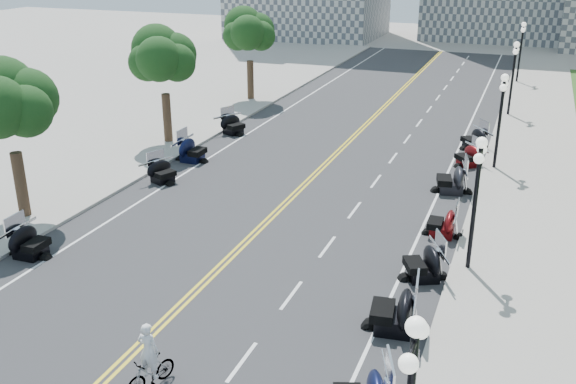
% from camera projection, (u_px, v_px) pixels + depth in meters
% --- Properties ---
extents(ground, '(160.00, 160.00, 0.00)m').
position_uv_depth(ground, '(208.00, 279.00, 22.97)').
color(ground, gray).
extents(road, '(16.00, 90.00, 0.01)m').
position_uv_depth(road, '(303.00, 186.00, 31.65)').
color(road, '#333335').
rests_on(road, ground).
extents(centerline_yellow_a, '(0.12, 90.00, 0.00)m').
position_uv_depth(centerline_yellow_a, '(300.00, 186.00, 31.69)').
color(centerline_yellow_a, yellow).
rests_on(centerline_yellow_a, road).
extents(centerline_yellow_b, '(0.12, 90.00, 0.00)m').
position_uv_depth(centerline_yellow_b, '(305.00, 187.00, 31.61)').
color(centerline_yellow_b, yellow).
rests_on(centerline_yellow_b, road).
extents(edge_line_north, '(0.12, 90.00, 0.00)m').
position_uv_depth(edge_line_north, '(433.00, 204.00, 29.50)').
color(edge_line_north, white).
rests_on(edge_line_north, road).
extents(edge_line_south, '(0.12, 90.00, 0.00)m').
position_uv_depth(edge_line_south, '(189.00, 171.00, 33.80)').
color(edge_line_south, white).
rests_on(edge_line_south, road).
extents(lane_dash_5, '(0.12, 2.00, 0.00)m').
position_uv_depth(lane_dash_5, '(242.00, 362.00, 18.41)').
color(lane_dash_5, white).
rests_on(lane_dash_5, road).
extents(lane_dash_6, '(0.12, 2.00, 0.00)m').
position_uv_depth(lane_dash_6, '(291.00, 295.00, 21.89)').
color(lane_dash_6, white).
rests_on(lane_dash_6, road).
extents(lane_dash_7, '(0.12, 2.00, 0.00)m').
position_uv_depth(lane_dash_7, '(327.00, 247.00, 25.36)').
color(lane_dash_7, white).
rests_on(lane_dash_7, road).
extents(lane_dash_8, '(0.12, 2.00, 0.00)m').
position_uv_depth(lane_dash_8, '(354.00, 210.00, 28.84)').
color(lane_dash_8, white).
rests_on(lane_dash_8, road).
extents(lane_dash_9, '(0.12, 2.00, 0.00)m').
position_uv_depth(lane_dash_9, '(376.00, 181.00, 32.32)').
color(lane_dash_9, white).
rests_on(lane_dash_9, road).
extents(lane_dash_10, '(0.12, 2.00, 0.00)m').
position_uv_depth(lane_dash_10, '(393.00, 158.00, 35.79)').
color(lane_dash_10, white).
rests_on(lane_dash_10, road).
extents(lane_dash_11, '(0.12, 2.00, 0.00)m').
position_uv_depth(lane_dash_11, '(407.00, 139.00, 39.27)').
color(lane_dash_11, white).
rests_on(lane_dash_11, road).
extents(lane_dash_12, '(0.12, 2.00, 0.00)m').
position_uv_depth(lane_dash_12, '(419.00, 123.00, 42.74)').
color(lane_dash_12, white).
rests_on(lane_dash_12, road).
extents(lane_dash_13, '(0.12, 2.00, 0.00)m').
position_uv_depth(lane_dash_13, '(429.00, 109.00, 46.22)').
color(lane_dash_13, white).
rests_on(lane_dash_13, road).
extents(lane_dash_14, '(0.12, 2.00, 0.00)m').
position_uv_depth(lane_dash_14, '(438.00, 98.00, 49.70)').
color(lane_dash_14, white).
rests_on(lane_dash_14, road).
extents(lane_dash_15, '(0.12, 2.00, 0.00)m').
position_uv_depth(lane_dash_15, '(445.00, 87.00, 53.17)').
color(lane_dash_15, white).
rests_on(lane_dash_15, road).
extents(lane_dash_16, '(0.12, 2.00, 0.00)m').
position_uv_depth(lane_dash_16, '(452.00, 78.00, 56.65)').
color(lane_dash_16, white).
rests_on(lane_dash_16, road).
extents(lane_dash_17, '(0.12, 2.00, 0.00)m').
position_uv_depth(lane_dash_17, '(458.00, 71.00, 60.12)').
color(lane_dash_17, white).
rests_on(lane_dash_17, road).
extents(lane_dash_18, '(0.12, 2.00, 0.00)m').
position_uv_depth(lane_dash_18, '(463.00, 64.00, 63.60)').
color(lane_dash_18, white).
rests_on(lane_dash_18, road).
extents(lane_dash_19, '(0.12, 2.00, 0.00)m').
position_uv_depth(lane_dash_19, '(468.00, 57.00, 67.08)').
color(lane_dash_19, white).
rests_on(lane_dash_19, road).
extents(sidewalk_north, '(5.00, 90.00, 0.15)m').
position_uv_depth(sidewalk_north, '(528.00, 215.00, 28.11)').
color(sidewalk_north, '#9E9991').
rests_on(sidewalk_north, ground).
extents(sidewalk_south, '(5.00, 90.00, 0.15)m').
position_uv_depth(sidewalk_south, '(123.00, 161.00, 35.15)').
color(sidewalk_south, '#9E9991').
rests_on(sidewalk_south, ground).
extents(street_lamp_2, '(0.50, 1.20, 4.90)m').
position_uv_depth(street_lamp_2, '(475.00, 205.00, 22.61)').
color(street_lamp_2, black).
rests_on(street_lamp_2, sidewalk_north).
extents(street_lamp_3, '(0.50, 1.20, 4.90)m').
position_uv_depth(street_lamp_3, '(499.00, 122.00, 33.04)').
color(street_lamp_3, black).
rests_on(street_lamp_3, sidewalk_north).
extents(street_lamp_4, '(0.50, 1.20, 4.90)m').
position_uv_depth(street_lamp_4, '(512.00, 79.00, 43.47)').
color(street_lamp_4, black).
rests_on(street_lamp_4, sidewalk_north).
extents(street_lamp_5, '(0.50, 1.20, 4.90)m').
position_uv_depth(street_lamp_5, '(520.00, 52.00, 53.90)').
color(street_lamp_5, black).
rests_on(street_lamp_5, sidewalk_north).
extents(tree_2, '(4.80, 4.80, 9.20)m').
position_uv_depth(tree_2, '(9.00, 112.00, 26.33)').
color(tree_2, '#235619').
rests_on(tree_2, sidewalk_south).
extents(tree_3, '(4.80, 4.80, 9.20)m').
position_uv_depth(tree_3, '(163.00, 64.00, 36.76)').
color(tree_3, '#235619').
rests_on(tree_3, sidewalk_south).
extents(tree_4, '(4.80, 4.80, 9.20)m').
position_uv_depth(tree_4, '(250.00, 37.00, 47.19)').
color(tree_4, '#235619').
rests_on(tree_4, sidewalk_south).
extents(motorcycle_n_5, '(2.48, 2.48, 1.55)m').
position_uv_depth(motorcycle_n_5, '(394.00, 308.00, 19.67)').
color(motorcycle_n_5, black).
rests_on(motorcycle_n_5, road).
extents(motorcycle_n_6, '(2.65, 2.65, 1.38)m').
position_uv_depth(motorcycle_n_6, '(424.00, 261.00, 22.73)').
color(motorcycle_n_6, black).
rests_on(motorcycle_n_6, road).
extents(motorcycle_n_7, '(1.87, 1.87, 1.29)m').
position_uv_depth(motorcycle_n_7, '(443.00, 221.00, 26.11)').
color(motorcycle_n_7, '#590A0C').
rests_on(motorcycle_n_7, road).
extents(motorcycle_n_8, '(2.52, 2.52, 1.49)m').
position_uv_depth(motorcycle_n_8, '(452.00, 178.00, 30.65)').
color(motorcycle_n_8, black).
rests_on(motorcycle_n_8, road).
extents(motorcycle_n_9, '(2.54, 2.54, 1.26)m').
position_uv_depth(motorcycle_n_9, '(469.00, 155.00, 34.31)').
color(motorcycle_n_9, '#590A0C').
rests_on(motorcycle_n_9, road).
extents(motorcycle_n_10, '(2.68, 2.68, 1.35)m').
position_uv_depth(motorcycle_n_10, '(474.00, 138.00, 37.16)').
color(motorcycle_n_10, black).
rests_on(motorcycle_n_10, road).
extents(motorcycle_s_5, '(2.00, 2.00, 1.35)m').
position_uv_depth(motorcycle_s_5, '(29.00, 240.00, 24.38)').
color(motorcycle_s_5, black).
rests_on(motorcycle_s_5, road).
extents(motorcycle_s_7, '(2.35, 2.35, 1.25)m').
position_uv_depth(motorcycle_s_7, '(162.00, 170.00, 31.99)').
color(motorcycle_s_7, black).
rests_on(motorcycle_s_7, road).
extents(motorcycle_s_8, '(2.06, 2.06, 1.44)m').
position_uv_depth(motorcycle_s_8, '(192.00, 149.00, 35.05)').
color(motorcycle_s_8, black).
rests_on(motorcycle_s_8, road).
extents(motorcycle_s_9, '(2.56, 2.56, 1.34)m').
position_uv_depth(motorcycle_s_9, '(233.00, 123.00, 40.11)').
color(motorcycle_s_9, black).
rests_on(motorcycle_s_9, road).
extents(bicycle, '(0.96, 1.65, 0.95)m').
position_uv_depth(bicycle, '(151.00, 373.00, 17.20)').
color(bicycle, '#A51414').
rests_on(bicycle, road).
extents(cyclist_rider, '(0.61, 0.40, 1.66)m').
position_uv_depth(cyclist_rider, '(147.00, 331.00, 16.72)').
color(cyclist_rider, white).
rests_on(cyclist_rider, bicycle).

